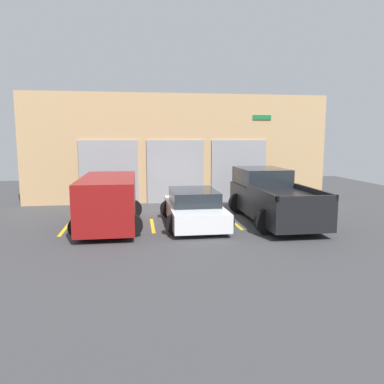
{
  "coord_description": "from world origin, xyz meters",
  "views": [
    {
      "loc": [
        -1.95,
        -14.65,
        3.06
      ],
      "look_at": [
        0.0,
        -1.15,
        1.1
      ],
      "focal_mm": 35.0,
      "sensor_mm": 36.0,
      "label": 1
    }
  ],
  "objects": [
    {
      "name": "ground_plane",
      "position": [
        0.0,
        0.0,
        0.0
      ],
      "size": [
        28.0,
        28.0,
        0.0
      ],
      "primitive_type": "plane",
      "color": "#3D3D3F"
    },
    {
      "name": "shophouse_building",
      "position": [
        -0.01,
        3.29,
        2.53
      ],
      "size": [
        14.54,
        0.68,
        5.14
      ],
      "color": "tan",
      "rests_on": "ground"
    },
    {
      "name": "pickup_truck",
      "position": [
        2.98,
        -1.35,
        0.88
      ],
      "size": [
        2.55,
        5.52,
        1.87
      ],
      "color": "black",
      "rests_on": "ground"
    },
    {
      "name": "sedan_white",
      "position": [
        0.0,
        -1.62,
        0.59
      ],
      "size": [
        2.27,
        4.24,
        1.24
      ],
      "color": "white",
      "rests_on": "ground"
    },
    {
      "name": "sedan_side",
      "position": [
        -2.98,
        -1.65,
        0.94
      ],
      "size": [
        2.28,
        4.49,
        1.75
      ],
      "color": "maroon",
      "rests_on": "ground"
    },
    {
      "name": "parking_stripe_far_left",
      "position": [
        -4.46,
        -1.65,
        0.0
      ],
      "size": [
        0.12,
        2.2,
        0.01
      ],
      "primitive_type": "cube",
      "color": "gold",
      "rests_on": "ground"
    },
    {
      "name": "parking_stripe_left",
      "position": [
        -1.49,
        -1.65,
        0.0
      ],
      "size": [
        0.12,
        2.2,
        0.01
      ],
      "primitive_type": "cube",
      "color": "gold",
      "rests_on": "ground"
    },
    {
      "name": "parking_stripe_centre",
      "position": [
        1.49,
        -1.65,
        0.0
      ],
      "size": [
        0.12,
        2.2,
        0.01
      ],
      "primitive_type": "cube",
      "color": "gold",
      "rests_on": "ground"
    },
    {
      "name": "parking_stripe_right",
      "position": [
        4.46,
        -1.65,
        0.0
      ],
      "size": [
        0.12,
        2.2,
        0.01
      ],
      "primitive_type": "cube",
      "color": "gold",
      "rests_on": "ground"
    }
  ]
}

